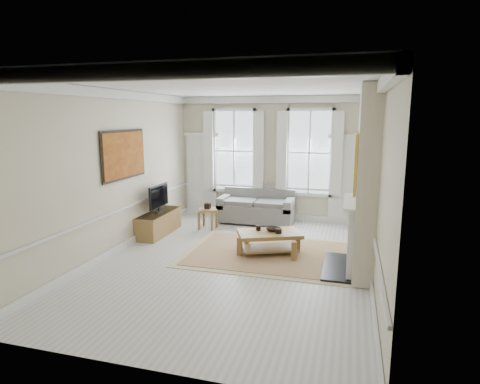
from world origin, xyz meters
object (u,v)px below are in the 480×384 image
(tv_stand, at_px, (159,223))
(side_table, at_px, (208,213))
(coffee_table, at_px, (269,236))
(sofa, at_px, (257,209))

(tv_stand, bearing_deg, side_table, 38.03)
(coffee_table, bearing_deg, tv_stand, 142.76)
(sofa, xyz_separation_m, coffee_table, (0.85, -2.47, 0.03))
(sofa, xyz_separation_m, side_table, (-1.07, -0.99, 0.05))
(sofa, relative_size, tv_stand, 1.30)
(side_table, height_order, coffee_table, side_table)
(side_table, height_order, tv_stand, tv_stand)
(side_table, bearing_deg, tv_stand, -141.97)
(sofa, distance_m, side_table, 1.46)
(coffee_table, relative_size, tv_stand, 0.96)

